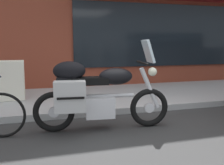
% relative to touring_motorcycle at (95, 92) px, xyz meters
% --- Properties ---
extents(ground_plane, '(80.00, 80.00, 0.00)m').
position_rel_touring_motorcycle_xyz_m(ground_plane, '(0.58, -0.34, -0.60)').
color(ground_plane, '#2E2E2E').
extents(touring_motorcycle, '(2.11, 0.62, 1.39)m').
position_rel_touring_motorcycle_xyz_m(touring_motorcycle, '(0.00, 0.00, 0.00)').
color(touring_motorcycle, black).
rests_on(touring_motorcycle, ground_plane).
extents(sandwich_board_sign, '(0.55, 0.40, 0.85)m').
position_rel_touring_motorcycle_xyz_m(sandwich_board_sign, '(-1.42, 1.87, -0.05)').
color(sandwich_board_sign, silver).
rests_on(sandwich_board_sign, sidewalk_curb).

